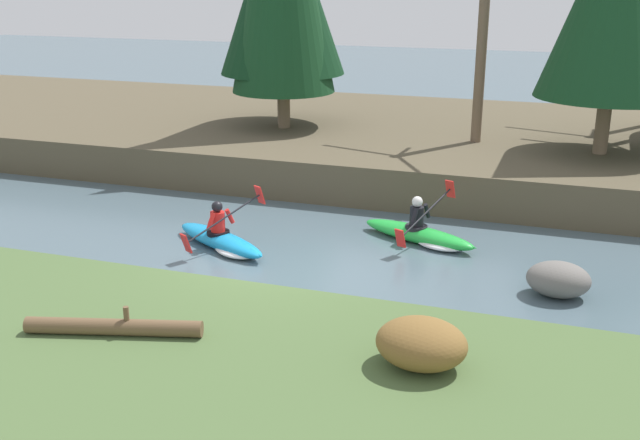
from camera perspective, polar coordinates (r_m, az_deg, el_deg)
ground_plane at (r=14.26m, az=-2.59°, el=-4.35°), size 90.00×90.00×0.00m
riverbank_near at (r=10.03m, az=-13.68°, el=-13.61°), size 44.00×7.07×0.57m
riverbank_far at (r=23.37m, az=6.42°, el=5.98°), size 44.00×11.07×1.04m
bare_tree_upstream at (r=20.86m, az=12.39°, el=13.92°), size 3.49×3.45×6.33m
shrub_clump_nearest at (r=9.99m, az=7.73°, el=-9.31°), size 1.21×1.01×0.66m
kayaker_lead at (r=16.07m, az=7.83°, el=-1.07°), size 2.73×1.99×1.20m
kayaker_middle at (r=15.70m, az=-7.38°, el=-1.52°), size 2.67×1.94×1.20m
boulder_midstream at (r=13.97m, az=17.71°, el=-4.33°), size 1.12×0.88×0.63m
driftwood_log at (r=11.18m, az=-15.44°, el=-7.85°), size 2.53×0.91×0.44m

